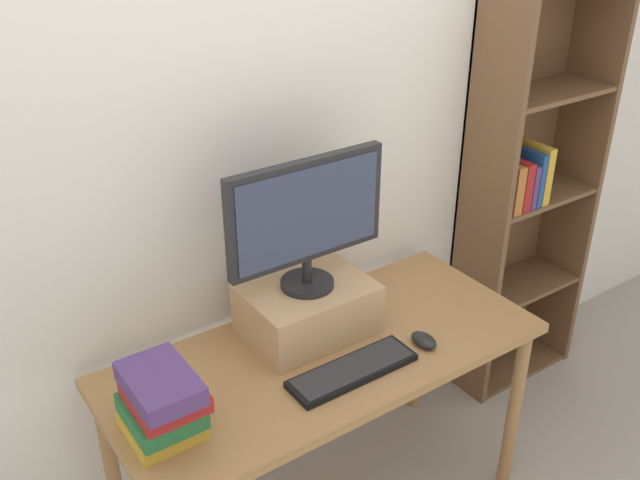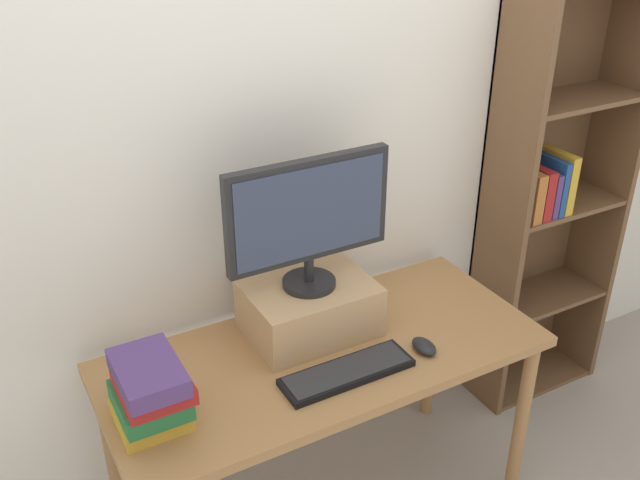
{
  "view_description": "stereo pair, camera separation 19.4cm",
  "coord_description": "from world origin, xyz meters",
  "px_view_note": "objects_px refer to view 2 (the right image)",
  "views": [
    {
      "loc": [
        -1.1,
        -1.56,
        2.18
      ],
      "look_at": [
        0.01,
        0.05,
        1.15
      ],
      "focal_mm": 40.0,
      "sensor_mm": 36.0,
      "label": 1
    },
    {
      "loc": [
        -0.93,
        -1.66,
        2.18
      ],
      "look_at": [
        0.01,
        0.05,
        1.15
      ],
      "focal_mm": 40.0,
      "sensor_mm": 36.0,
      "label": 2
    }
  ],
  "objects_px": {
    "riser_box": "(309,308)",
    "computer_mouse": "(424,346)",
    "bookshelf_unit": "(548,201)",
    "desk": "(324,371)",
    "computer_monitor": "(309,217)",
    "book_stack": "(151,393)",
    "keyboard": "(348,372)"
  },
  "relations": [
    {
      "from": "riser_box",
      "to": "computer_mouse",
      "type": "bearing_deg",
      "value": -46.28
    },
    {
      "from": "bookshelf_unit",
      "to": "computer_mouse",
      "type": "height_order",
      "value": "bookshelf_unit"
    },
    {
      "from": "desk",
      "to": "bookshelf_unit",
      "type": "distance_m",
      "value": 1.27
    },
    {
      "from": "computer_monitor",
      "to": "computer_mouse",
      "type": "bearing_deg",
      "value": -46.13
    },
    {
      "from": "desk",
      "to": "riser_box",
      "type": "distance_m",
      "value": 0.22
    },
    {
      "from": "book_stack",
      "to": "computer_mouse",
      "type": "bearing_deg",
      "value": -6.43
    },
    {
      "from": "bookshelf_unit",
      "to": "keyboard",
      "type": "distance_m",
      "value": 1.29
    },
    {
      "from": "keyboard",
      "to": "book_stack",
      "type": "relative_size",
      "value": 1.71
    },
    {
      "from": "bookshelf_unit",
      "to": "riser_box",
      "type": "relative_size",
      "value": 4.3
    },
    {
      "from": "desk",
      "to": "computer_mouse",
      "type": "bearing_deg",
      "value": -29.4
    },
    {
      "from": "desk",
      "to": "riser_box",
      "type": "height_order",
      "value": "riser_box"
    },
    {
      "from": "book_stack",
      "to": "keyboard",
      "type": "bearing_deg",
      "value": -8.18
    },
    {
      "from": "keyboard",
      "to": "bookshelf_unit",
      "type": "bearing_deg",
      "value": 18.33
    },
    {
      "from": "desk",
      "to": "riser_box",
      "type": "xyz_separation_m",
      "value": [
        0.01,
        0.13,
        0.18
      ]
    },
    {
      "from": "bookshelf_unit",
      "to": "computer_mouse",
      "type": "bearing_deg",
      "value": -155.99
    },
    {
      "from": "bookshelf_unit",
      "to": "keyboard",
      "type": "bearing_deg",
      "value": -161.67
    },
    {
      "from": "bookshelf_unit",
      "to": "computer_monitor",
      "type": "relative_size",
      "value": 3.21
    },
    {
      "from": "riser_box",
      "to": "computer_mouse",
      "type": "xyz_separation_m",
      "value": [
        0.27,
        -0.29,
        -0.07
      ]
    },
    {
      "from": "riser_box",
      "to": "computer_monitor",
      "type": "distance_m",
      "value": 0.34
    },
    {
      "from": "computer_mouse",
      "to": "desk",
      "type": "bearing_deg",
      "value": 150.6
    },
    {
      "from": "keyboard",
      "to": "computer_mouse",
      "type": "relative_size",
      "value": 4.15
    },
    {
      "from": "riser_box",
      "to": "book_stack",
      "type": "bearing_deg",
      "value": -162.8
    },
    {
      "from": "computer_monitor",
      "to": "computer_mouse",
      "type": "relative_size",
      "value": 5.42
    },
    {
      "from": "computer_monitor",
      "to": "book_stack",
      "type": "bearing_deg",
      "value": -162.93
    },
    {
      "from": "desk",
      "to": "computer_monitor",
      "type": "xyz_separation_m",
      "value": [
        0.01,
        0.12,
        0.52
      ]
    },
    {
      "from": "keyboard",
      "to": "computer_mouse",
      "type": "bearing_deg",
      "value": -2.68
    },
    {
      "from": "desk",
      "to": "riser_box",
      "type": "relative_size",
      "value": 3.47
    },
    {
      "from": "riser_box",
      "to": "keyboard",
      "type": "distance_m",
      "value": 0.28
    },
    {
      "from": "computer_mouse",
      "to": "keyboard",
      "type": "bearing_deg",
      "value": 177.32
    },
    {
      "from": "desk",
      "to": "computer_monitor",
      "type": "height_order",
      "value": "computer_monitor"
    },
    {
      "from": "computer_monitor",
      "to": "bookshelf_unit",
      "type": "bearing_deg",
      "value": 6.21
    },
    {
      "from": "computer_monitor",
      "to": "riser_box",
      "type": "bearing_deg",
      "value": 90.0
    }
  ]
}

